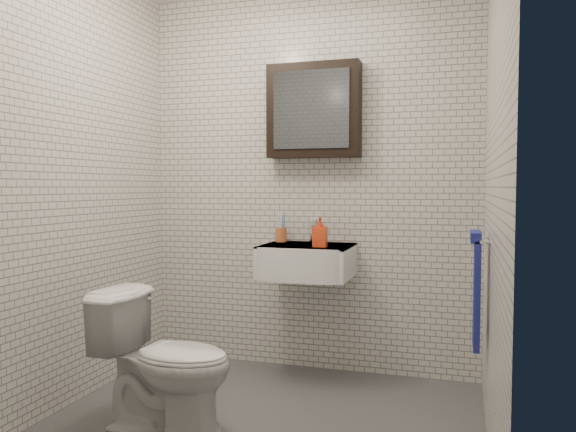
# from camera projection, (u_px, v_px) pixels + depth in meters

# --- Properties ---
(ground) EXTENTS (2.20, 2.00, 0.01)m
(ground) POSITION_uv_depth(u_px,v_px,m) (257.00, 427.00, 2.82)
(ground) COLOR #494C50
(ground) RESTS_ON ground
(room_shell) EXTENTS (2.22, 2.02, 2.51)m
(room_shell) POSITION_uv_depth(u_px,v_px,m) (256.00, 135.00, 2.74)
(room_shell) COLOR silver
(room_shell) RESTS_ON ground
(washbasin) EXTENTS (0.55, 0.50, 0.20)m
(washbasin) POSITION_uv_depth(u_px,v_px,m) (305.00, 261.00, 3.46)
(washbasin) COLOR white
(washbasin) RESTS_ON room_shell
(faucet) EXTENTS (0.06, 0.20, 0.15)m
(faucet) POSITION_uv_depth(u_px,v_px,m) (314.00, 232.00, 3.64)
(faucet) COLOR silver
(faucet) RESTS_ON washbasin
(mirror_cabinet) EXTENTS (0.60, 0.15, 0.60)m
(mirror_cabinet) POSITION_uv_depth(u_px,v_px,m) (314.00, 111.00, 3.60)
(mirror_cabinet) COLOR black
(mirror_cabinet) RESTS_ON room_shell
(towel_rail) EXTENTS (0.09, 0.30, 0.58)m
(towel_rail) POSITION_uv_depth(u_px,v_px,m) (477.00, 284.00, 2.80)
(towel_rail) COLOR silver
(towel_rail) RESTS_ON room_shell
(toothbrush_cup) EXTENTS (0.10, 0.10, 0.20)m
(toothbrush_cup) POSITION_uv_depth(u_px,v_px,m) (281.00, 234.00, 3.69)
(toothbrush_cup) COLOR #CA6332
(toothbrush_cup) RESTS_ON washbasin
(soap_bottle) EXTENTS (0.09, 0.09, 0.18)m
(soap_bottle) POSITION_uv_depth(u_px,v_px,m) (320.00, 232.00, 3.37)
(soap_bottle) COLOR orange
(soap_bottle) RESTS_ON washbasin
(toilet) EXTENTS (0.70, 0.42, 0.70)m
(toilet) POSITION_uv_depth(u_px,v_px,m) (166.00, 361.00, 2.79)
(toilet) COLOR white
(toilet) RESTS_ON ground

